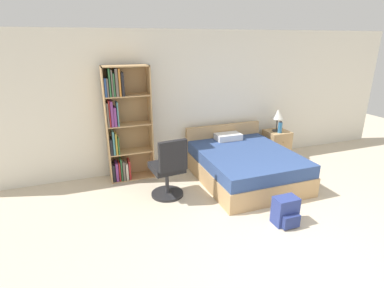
{
  "coord_description": "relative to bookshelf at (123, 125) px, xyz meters",
  "views": [
    {
      "loc": [
        -2.12,
        -2.17,
        2.43
      ],
      "look_at": [
        -0.6,
        1.98,
        0.87
      ],
      "focal_mm": 28.0,
      "sensor_mm": 36.0,
      "label": 1
    }
  ],
  "objects": [
    {
      "name": "bed",
      "position": [
        2.01,
        -0.76,
        -0.73
      ],
      "size": [
        1.6,
        1.94,
        0.8
      ],
      "color": "tan",
      "rests_on": "ground_plane"
    },
    {
      "name": "office_chair",
      "position": [
        0.54,
        -0.96,
        -0.53
      ],
      "size": [
        0.53,
        0.6,
        1.03
      ],
      "color": "#232326",
      "rests_on": "ground_plane"
    },
    {
      "name": "water_bottle",
      "position": [
        3.14,
        -0.2,
        -0.3
      ],
      "size": [
        0.08,
        0.08,
        0.24
      ],
      "color": "teal",
      "rests_on": "nightstand"
    },
    {
      "name": "nightstand",
      "position": [
        3.18,
        -0.08,
        -0.71
      ],
      "size": [
        0.47,
        0.47,
        0.6
      ],
      "color": "tan",
      "rests_on": "ground_plane"
    },
    {
      "name": "ground_plane",
      "position": [
        1.53,
        -2.96,
        -1.01
      ],
      "size": [
        14.0,
        14.0,
        0.0
      ],
      "primitive_type": "plane",
      "color": "beige"
    },
    {
      "name": "wall_back",
      "position": [
        1.53,
        0.27,
        0.29
      ],
      "size": [
        9.0,
        0.06,
        2.6
      ],
      "color": "silver",
      "rests_on": "ground_plane"
    },
    {
      "name": "table_lamp",
      "position": [
        3.14,
        -0.08,
        -0.06
      ],
      "size": [
        0.26,
        0.26,
        0.47
      ],
      "color": "#333333",
      "rests_on": "nightstand"
    },
    {
      "name": "bookshelf",
      "position": [
        0.0,
        0.0,
        0.0
      ],
      "size": [
        0.78,
        0.32,
        2.02
      ],
      "color": "tan",
      "rests_on": "ground_plane"
    },
    {
      "name": "backpack_blue",
      "position": [
        1.85,
        -2.22,
        -0.82
      ],
      "size": [
        0.33,
        0.29,
        0.39
      ],
      "color": "navy",
      "rests_on": "ground_plane"
    }
  ]
}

